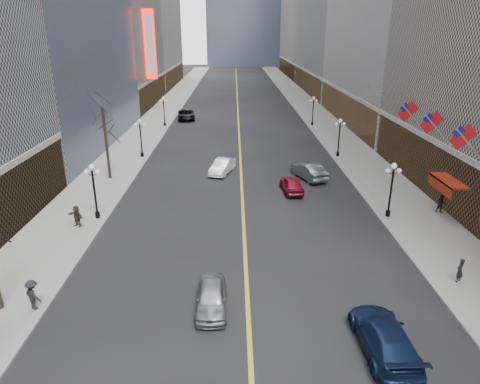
{
  "coord_description": "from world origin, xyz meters",
  "views": [
    {
      "loc": [
        -0.7,
        -1.8,
        14.32
      ],
      "look_at": [
        -0.44,
        17.79,
        6.92
      ],
      "focal_mm": 32.0,
      "sensor_mm": 36.0,
      "label": 1
    }
  ],
  "objects_px": {
    "streetlamp_west_1": "(94,186)",
    "car_sb_far": "(309,171)",
    "streetlamp_west_2": "(141,134)",
    "streetlamp_east_1": "(392,184)",
    "car_sb_near": "(384,337)",
    "car_sb_mid": "(292,184)",
    "streetlamp_east_3": "(313,108)",
    "streetlamp_east_2": "(339,134)",
    "streetlamp_west_3": "(164,108)",
    "car_nb_mid": "(222,166)",
    "car_nb_near": "(211,297)",
    "ped_ne_corner": "(460,270)",
    "car_nb_far": "(186,115)"
  },
  "relations": [
    {
      "from": "car_nb_far",
      "to": "ped_ne_corner",
      "type": "distance_m",
      "value": 55.8
    },
    {
      "from": "streetlamp_west_2",
      "to": "car_nb_far",
      "type": "height_order",
      "value": "streetlamp_west_2"
    },
    {
      "from": "streetlamp_east_3",
      "to": "ped_ne_corner",
      "type": "xyz_separation_m",
      "value": [
        0.96,
        -45.74,
        -1.98
      ]
    },
    {
      "from": "streetlamp_east_2",
      "to": "streetlamp_west_1",
      "type": "relative_size",
      "value": 1.0
    },
    {
      "from": "streetlamp_west_2",
      "to": "car_sb_far",
      "type": "distance_m",
      "value": 20.47
    },
    {
      "from": "car_nb_near",
      "to": "car_sb_mid",
      "type": "xyz_separation_m",
      "value": [
        6.7,
        18.14,
        0.03
      ]
    },
    {
      "from": "car_nb_mid",
      "to": "car_sb_mid",
      "type": "xyz_separation_m",
      "value": [
        6.7,
        -5.81,
        -0.02
      ]
    },
    {
      "from": "streetlamp_east_3",
      "to": "car_nb_near",
      "type": "height_order",
      "value": "streetlamp_east_3"
    },
    {
      "from": "streetlamp_west_2",
      "to": "streetlamp_west_3",
      "type": "distance_m",
      "value": 18.0
    },
    {
      "from": "car_sb_mid",
      "to": "streetlamp_west_2",
      "type": "bearing_deg",
      "value": -40.18
    },
    {
      "from": "streetlamp_west_2",
      "to": "streetlamp_west_3",
      "type": "xyz_separation_m",
      "value": [
        0.0,
        18.0,
        0.0
      ]
    },
    {
      "from": "streetlamp_east_1",
      "to": "car_nb_far",
      "type": "height_order",
      "value": "streetlamp_east_1"
    },
    {
      "from": "streetlamp_west_1",
      "to": "car_sb_near",
      "type": "height_order",
      "value": "streetlamp_west_1"
    },
    {
      "from": "car_sb_mid",
      "to": "ped_ne_corner",
      "type": "height_order",
      "value": "ped_ne_corner"
    },
    {
      "from": "streetlamp_east_3",
      "to": "car_nb_near",
      "type": "relative_size",
      "value": 1.08
    },
    {
      "from": "car_sb_mid",
      "to": "ped_ne_corner",
      "type": "bearing_deg",
      "value": 112.47
    },
    {
      "from": "streetlamp_west_3",
      "to": "car_sb_far",
      "type": "xyz_separation_m",
      "value": [
        18.74,
        -25.97,
        -2.07
      ]
    },
    {
      "from": "car_sb_near",
      "to": "car_sb_mid",
      "type": "xyz_separation_m",
      "value": [
        -1.63,
        21.62,
        -0.06
      ]
    },
    {
      "from": "streetlamp_east_1",
      "to": "streetlamp_west_1",
      "type": "bearing_deg",
      "value": 180.0
    },
    {
      "from": "streetlamp_east_2",
      "to": "streetlamp_west_2",
      "type": "xyz_separation_m",
      "value": [
        -23.6,
        0.0,
        0.0
      ]
    },
    {
      "from": "streetlamp_west_1",
      "to": "car_sb_mid",
      "type": "xyz_separation_m",
      "value": [
        16.5,
        6.14,
        -2.16
      ]
    },
    {
      "from": "streetlamp_east_2",
      "to": "streetlamp_east_1",
      "type": "bearing_deg",
      "value": -90.0
    },
    {
      "from": "car_nb_mid",
      "to": "car_sb_near",
      "type": "height_order",
      "value": "car_sb_near"
    },
    {
      "from": "car_sb_mid",
      "to": "car_sb_far",
      "type": "height_order",
      "value": "car_sb_far"
    },
    {
      "from": "car_sb_mid",
      "to": "ped_ne_corner",
      "type": "relative_size",
      "value": 2.81
    },
    {
      "from": "streetlamp_east_2",
      "to": "streetlamp_west_1",
      "type": "xyz_separation_m",
      "value": [
        -23.6,
        -18.0,
        0.0
      ]
    },
    {
      "from": "car_sb_near",
      "to": "car_sb_far",
      "type": "relative_size",
      "value": 1.1
    },
    {
      "from": "streetlamp_east_3",
      "to": "car_sb_near",
      "type": "height_order",
      "value": "streetlamp_east_3"
    },
    {
      "from": "streetlamp_west_1",
      "to": "car_sb_far",
      "type": "distance_m",
      "value": 21.36
    },
    {
      "from": "streetlamp_west_2",
      "to": "streetlamp_west_1",
      "type": "bearing_deg",
      "value": -90.0
    },
    {
      "from": "streetlamp_east_1",
      "to": "streetlamp_west_3",
      "type": "relative_size",
      "value": 1.0
    },
    {
      "from": "streetlamp_west_1",
      "to": "ped_ne_corner",
      "type": "height_order",
      "value": "streetlamp_west_1"
    },
    {
      "from": "streetlamp_east_3",
      "to": "car_sb_mid",
      "type": "height_order",
      "value": "streetlamp_east_3"
    },
    {
      "from": "streetlamp_east_1",
      "to": "car_sb_far",
      "type": "xyz_separation_m",
      "value": [
        -4.86,
        10.03,
        -2.07
      ]
    },
    {
      "from": "streetlamp_east_3",
      "to": "car_sb_near",
      "type": "bearing_deg",
      "value": -96.07
    },
    {
      "from": "streetlamp_east_3",
      "to": "ped_ne_corner",
      "type": "distance_m",
      "value": 45.79
    },
    {
      "from": "streetlamp_east_3",
      "to": "streetlamp_west_1",
      "type": "height_order",
      "value": "same"
    },
    {
      "from": "streetlamp_east_3",
      "to": "car_sb_far",
      "type": "bearing_deg",
      "value": -100.6
    },
    {
      "from": "streetlamp_west_2",
      "to": "car_sb_near",
      "type": "bearing_deg",
      "value": -61.57
    },
    {
      "from": "ped_ne_corner",
      "to": "streetlamp_west_3",
      "type": "bearing_deg",
      "value": -95.94
    },
    {
      "from": "car_sb_mid",
      "to": "streetlamp_west_1",
      "type": "bearing_deg",
      "value": 15.95
    },
    {
      "from": "streetlamp_west_3",
      "to": "car_sb_far",
      "type": "distance_m",
      "value": 32.1
    },
    {
      "from": "streetlamp_west_1",
      "to": "ped_ne_corner",
      "type": "relative_size",
      "value": 2.93
    },
    {
      "from": "car_nb_mid",
      "to": "streetlamp_east_1",
      "type": "bearing_deg",
      "value": -22.72
    },
    {
      "from": "streetlamp_west_2",
      "to": "car_nb_mid",
      "type": "distance_m",
      "value": 11.72
    },
    {
      "from": "streetlamp_east_2",
      "to": "car_nb_near",
      "type": "height_order",
      "value": "streetlamp_east_2"
    },
    {
      "from": "car_sb_mid",
      "to": "car_nb_near",
      "type": "bearing_deg",
      "value": 65.28
    },
    {
      "from": "car_sb_near",
      "to": "streetlamp_east_1",
      "type": "bearing_deg",
      "value": -110.86
    },
    {
      "from": "streetlamp_east_1",
      "to": "car_sb_mid",
      "type": "height_order",
      "value": "streetlamp_east_1"
    },
    {
      "from": "streetlamp_east_1",
      "to": "car_sb_near",
      "type": "xyz_separation_m",
      "value": [
        -5.47,
        -15.48,
        -2.1
      ]
    }
  ]
}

